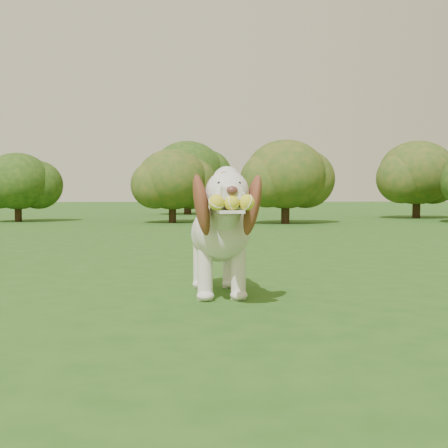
{
  "coord_description": "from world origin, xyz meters",
  "views": [
    {
      "loc": [
        -0.67,
        -3.34,
        0.55
      ],
      "look_at": [
        -0.44,
        -0.54,
        0.4
      ],
      "focal_mm": 45.0,
      "sensor_mm": 36.0,
      "label": 1
    }
  ],
  "objects": [
    {
      "name": "shrub_c",
      "position": [
        1.37,
        7.19,
        0.94
      ],
      "size": [
        1.54,
        1.54,
        1.59
      ],
      "color": "#382314",
      "rests_on": "ground"
    },
    {
      "name": "shrub_b",
      "position": [
        -0.77,
        7.7,
        0.85
      ],
      "size": [
        1.39,
        1.39,
        1.44
      ],
      "color": "#382314",
      "rests_on": "ground"
    },
    {
      "name": "shrub_f",
      "position": [
        4.91,
        9.36,
        1.06
      ],
      "size": [
        1.75,
        1.75,
        1.81
      ],
      "color": "#382314",
      "rests_on": "ground"
    },
    {
      "name": "dog",
      "position": [
        -0.45,
        -0.33,
        0.37
      ],
      "size": [
        0.37,
        1.05,
        0.69
      ],
      "rotation": [
        0.0,
        0.0,
        0.03
      ],
      "color": "silver",
      "rests_on": "ground"
    },
    {
      "name": "ground",
      "position": [
        0.0,
        0.0,
        0.0
      ],
      "size": [
        80.0,
        80.0,
        0.0
      ],
      "primitive_type": "plane",
      "color": "#254F16",
      "rests_on": "ground"
    },
    {
      "name": "shrub_a",
      "position": [
        -3.91,
        8.38,
        0.82
      ],
      "size": [
        1.35,
        1.35,
        1.4
      ],
      "color": "#382314",
      "rests_on": "ground"
    },
    {
      "name": "shrub_i",
      "position": [
        -0.39,
        12.32,
        1.2
      ],
      "size": [
        1.97,
        1.97,
        2.04
      ],
      "color": "#382314",
      "rests_on": "ground"
    }
  ]
}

